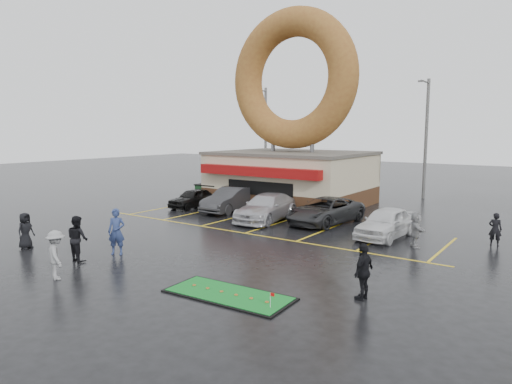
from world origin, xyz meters
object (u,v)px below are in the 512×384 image
Objects in this scene: streetlight_left at (265,135)px; car_dgrey at (231,200)px; donut_shop at (292,141)px; person_cameraman at (364,271)px; putting_green at (229,295)px; car_silver at (267,207)px; car_grey at (325,211)px; car_white at (386,223)px; car_black at (193,198)px; person_blue at (116,232)px; streetlight_mid at (426,136)px; dumpster at (210,194)px.

streetlight_left is 1.91× the size of car_dgrey.
person_cameraman is at bearing -52.25° from donut_shop.
streetlight_left is at bearing 121.89° from putting_green.
donut_shop is 2.58× the size of car_silver.
streetlight_left reaches higher than car_dgrey.
car_grey is 1.20× the size of car_white.
person_blue is at bearing -62.14° from car_black.
person_blue is 10.52m from person_cameraman.
streetlight_mid reaches higher than car_white.
person_cameraman is (4.44, -22.72, -3.90)m from streetlight_mid.
car_black is at bearing -115.29° from person_cameraman.
car_grey is (6.67, 0.08, -0.05)m from car_dgrey.
person_blue is (5.49, -10.51, 0.33)m from car_black.
donut_shop is at bearing 50.09° from car_black.
streetlight_mid is at bearing 91.97° from putting_green.
car_black is at bearing 84.57° from person_blue.
streetlight_left and streetlight_mid have the same top height.
car_silver reaches higher than car_black.
car_black is 6.59m from car_silver.
streetlight_left is 2.13× the size of putting_green.
streetlight_mid is at bearing 4.09° from streetlight_left.
donut_shop reaches higher than person_cameraman.
donut_shop is at bearing -44.78° from streetlight_left.
car_silver is 2.96× the size of person_cameraman.
donut_shop is at bearing 101.74° from car_silver.
person_cameraman is at bearing 31.09° from putting_green.
car_dgrey is 10.72m from car_white.
person_cameraman is (12.92, -9.72, 0.11)m from car_dgrey.
car_dgrey reaches higher than car_silver.
person_cameraman is (2.28, -8.41, 0.15)m from car_white.
car_dgrey reaches higher than car_white.
putting_green is at bearing -54.75° from car_dgrey.
donut_shop reaches higher than streetlight_mid.
car_white is 2.41× the size of dumpster.
streetlight_mid is (14.00, 1.00, 0.00)m from streetlight_left.
car_white reaches higher than dumpster.
streetlight_mid is at bearing 102.45° from car_white.
person_blue is (7.98, -22.81, -3.81)m from streetlight_left.
car_black is at bearing -177.42° from car_dgrey.
person_cameraman is at bearing -36.39° from dumpster.
putting_green is at bearing -69.46° from car_grey.
car_dgrey reaches higher than dumpster.
dumpster is (-13.91, 3.02, -0.09)m from car_white.
car_grey is (5.19, -4.97, -3.74)m from donut_shop.
streetlight_mid is at bearing 48.62° from donut_shop.
dumpster is (-3.27, 1.71, -0.13)m from car_dgrey.
donut_shop is 9.87m from streetlight_left.
car_silver is at bearing -127.19° from person_cameraman.
streetlight_mid is 23.47m from person_cameraman.
dumpster is at bearing -119.92° from person_cameraman.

